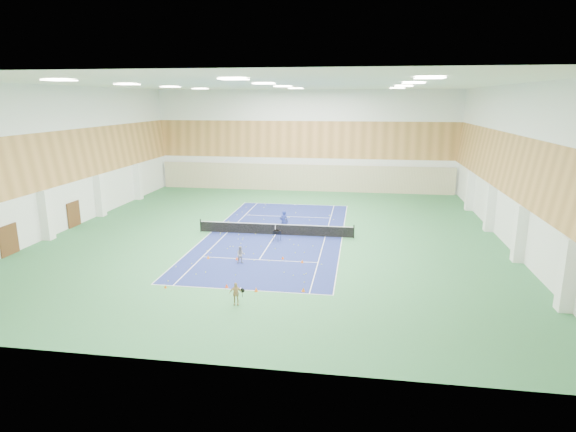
{
  "coord_description": "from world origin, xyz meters",
  "views": [
    {
      "loc": [
        6.82,
        -37.53,
        10.92
      ],
      "look_at": [
        1.28,
        -1.45,
        2.0
      ],
      "focal_mm": 30.0,
      "sensor_mm": 36.0,
      "label": 1
    }
  ],
  "objects_px": {
    "child_court": "(241,255)",
    "ball_cart": "(277,236)",
    "child_apron": "(236,294)",
    "tennis_net": "(275,228)",
    "coach": "(284,222)"
  },
  "relations": [
    {
      "from": "tennis_net",
      "to": "ball_cart",
      "type": "height_order",
      "value": "tennis_net"
    },
    {
      "from": "child_court",
      "to": "child_apron",
      "type": "distance_m",
      "value": 6.79
    },
    {
      "from": "coach",
      "to": "child_apron",
      "type": "relative_size",
      "value": 1.53
    },
    {
      "from": "child_apron",
      "to": "ball_cart",
      "type": "height_order",
      "value": "child_apron"
    },
    {
      "from": "child_apron",
      "to": "ball_cart",
      "type": "distance_m",
      "value": 12.25
    },
    {
      "from": "child_court",
      "to": "ball_cart",
      "type": "xyz_separation_m",
      "value": [
        1.5,
        5.6,
        -0.17
      ]
    },
    {
      "from": "tennis_net",
      "to": "ball_cart",
      "type": "relative_size",
      "value": 14.89
    },
    {
      "from": "child_apron",
      "to": "ball_cart",
      "type": "bearing_deg",
      "value": 77.63
    },
    {
      "from": "coach",
      "to": "child_court",
      "type": "relative_size",
      "value": 1.62
    },
    {
      "from": "child_court",
      "to": "tennis_net",
      "type": "bearing_deg",
      "value": 61.33
    },
    {
      "from": "tennis_net",
      "to": "child_apron",
      "type": "bearing_deg",
      "value": -88.7
    },
    {
      "from": "tennis_net",
      "to": "coach",
      "type": "bearing_deg",
      "value": 44.52
    },
    {
      "from": "coach",
      "to": "child_court",
      "type": "bearing_deg",
      "value": 67.38
    },
    {
      "from": "child_court",
      "to": "ball_cart",
      "type": "bearing_deg",
      "value": 54.75
    },
    {
      "from": "ball_cart",
      "to": "tennis_net",
      "type": "bearing_deg",
      "value": 123.07
    }
  ]
}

